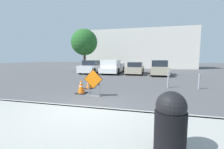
# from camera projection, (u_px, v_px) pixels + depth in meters

# --- Properties ---
(ground_plane) EXTENTS (96.00, 96.00, 0.00)m
(ground_plane) POSITION_uv_depth(u_px,v_px,m) (128.00, 76.00, 14.85)
(ground_plane) COLOR #4C4C4F
(sidewalk_strip) EXTENTS (28.45, 2.86, 0.14)m
(sidewalk_strip) POSITION_uv_depth(u_px,v_px,m) (66.00, 127.00, 3.81)
(sidewalk_strip) COLOR #999993
(sidewalk_strip) RESTS_ON ground_plane
(curb_lip) EXTENTS (28.45, 0.20, 0.14)m
(curb_lip) POSITION_uv_depth(u_px,v_px,m) (88.00, 109.00, 5.19)
(curb_lip) COLOR #999993
(curb_lip) RESTS_ON ground_plane
(road_closed_sign) EXTENTS (0.94, 0.20, 1.31)m
(road_closed_sign) POSITION_uv_depth(u_px,v_px,m) (93.00, 82.00, 7.07)
(road_closed_sign) COLOR black
(road_closed_sign) RESTS_ON ground_plane
(traffic_cone_nearest) EXTENTS (0.51, 0.51, 0.75)m
(traffic_cone_nearest) POSITION_uv_depth(u_px,v_px,m) (81.00, 86.00, 7.74)
(traffic_cone_nearest) COLOR black
(traffic_cone_nearest) RESTS_ON ground_plane
(traffic_cone_second) EXTENTS (0.46, 0.46, 0.63)m
(traffic_cone_second) POSITION_uv_depth(u_px,v_px,m) (89.00, 83.00, 8.99)
(traffic_cone_second) COLOR black
(traffic_cone_second) RESTS_ON ground_plane
(traffic_cone_third) EXTENTS (0.39, 0.39, 0.82)m
(traffic_cone_third) POSITION_uv_depth(u_px,v_px,m) (92.00, 79.00, 10.18)
(traffic_cone_third) COLOR black
(traffic_cone_third) RESTS_ON ground_plane
(parked_car_nearest) EXTENTS (1.88, 4.07, 1.55)m
(parked_car_nearest) POSITION_uv_depth(u_px,v_px,m) (91.00, 67.00, 18.12)
(parked_car_nearest) COLOR silver
(parked_car_nearest) RESTS_ON ground_plane
(pickup_truck) EXTENTS (2.08, 5.36, 1.61)m
(pickup_truck) POSITION_uv_depth(u_px,v_px,m) (113.00, 67.00, 17.77)
(pickup_truck) COLOR silver
(pickup_truck) RESTS_ON ground_plane
(parked_car_second) EXTENTS (1.91, 4.36, 1.35)m
(parked_car_second) POSITION_uv_depth(u_px,v_px,m) (135.00, 68.00, 17.42)
(parked_car_second) COLOR #A39984
(parked_car_second) RESTS_ON ground_plane
(parked_car_third) EXTENTS (1.92, 4.36, 1.59)m
(parked_car_third) POSITION_uv_depth(u_px,v_px,m) (159.00, 68.00, 16.15)
(parked_car_third) COLOR #A39984
(parked_car_third) RESTS_ON ground_plane
(trash_bin) EXTENTS (0.54, 0.54, 1.12)m
(trash_bin) POSITION_uv_depth(u_px,v_px,m) (170.00, 123.00, 2.60)
(trash_bin) COLOR black
(trash_bin) RESTS_ON sidewalk_strip
(bollard_nearest) EXTENTS (0.12, 0.12, 1.05)m
(bollard_nearest) POSITION_uv_depth(u_px,v_px,m) (168.00, 79.00, 9.18)
(bollard_nearest) COLOR gray
(bollard_nearest) RESTS_ON ground_plane
(bollard_second) EXTENTS (0.12, 0.12, 0.91)m
(bollard_second) POSITION_uv_depth(u_px,v_px,m) (199.00, 81.00, 8.78)
(bollard_second) COLOR gray
(bollard_second) RESTS_ON ground_plane
(building_facade_backdrop) EXTENTS (19.30, 5.00, 6.94)m
(building_facade_backdrop) POSITION_uv_depth(u_px,v_px,m) (139.00, 49.00, 28.18)
(building_facade_backdrop) COLOR beige
(building_facade_backdrop) RESTS_ON ground_plane
(street_tree_behind_lot) EXTENTS (3.81, 3.81, 6.03)m
(street_tree_behind_lot) POSITION_uv_depth(u_px,v_px,m) (84.00, 42.00, 21.81)
(street_tree_behind_lot) COLOR #513823
(street_tree_behind_lot) RESTS_ON ground_plane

